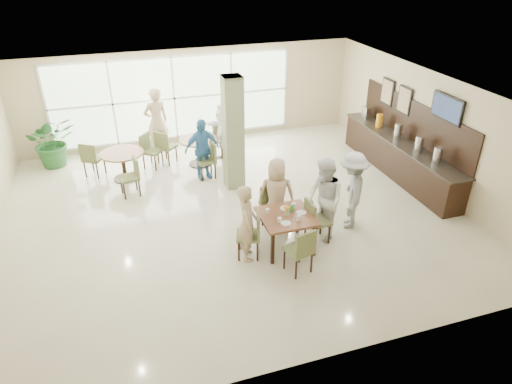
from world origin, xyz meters
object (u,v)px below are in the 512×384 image
object	(u,v)px
teen_far	(276,194)
adult_a	(202,149)
adult_standing	(157,122)
adult_b	(224,133)
teen_left	(247,223)
potted_plant	(52,141)
round_table_right	(199,146)
buffet_counter	(399,155)
teen_standing	(352,190)
round_table_left	(123,159)
teen_right	(324,200)
main_table	(286,219)

from	to	relation	value
teen_far	adult_a	xyz separation A→B (m)	(-1.00, 2.79, 0.00)
teen_far	adult_standing	size ratio (longest dim) A/B	0.82
adult_standing	adult_b	bearing A→B (deg)	133.17
teen_far	adult_b	world-z (taller)	adult_b
teen_left	adult_standing	size ratio (longest dim) A/B	0.81
adult_standing	potted_plant	bearing A→B (deg)	-16.28
round_table_right	teen_far	distance (m)	3.74
teen_left	buffet_counter	bearing A→B (deg)	-55.08
teen_standing	adult_standing	world-z (taller)	adult_standing
round_table_left	teen_right	world-z (taller)	teen_right
potted_plant	main_table	bearing A→B (deg)	-50.37
round_table_right	adult_b	size ratio (longest dim) A/B	0.62
teen_standing	buffet_counter	bearing A→B (deg)	155.38
adult_b	adult_a	bearing A→B (deg)	-54.28
teen_standing	teen_right	bearing A→B (deg)	-44.29
round_table_left	adult_b	bearing A→B (deg)	6.38
teen_left	adult_standing	distance (m)	5.66
round_table_right	adult_b	distance (m)	0.78
buffet_counter	adult_standing	world-z (taller)	buffet_counter
potted_plant	adult_b	distance (m)	4.66
round_table_left	adult_b	xyz separation A→B (m)	(2.77, 0.31, 0.27)
adult_a	adult_standing	world-z (taller)	adult_standing
adult_standing	teen_standing	bearing A→B (deg)	108.97
potted_plant	adult_standing	xyz separation A→B (m)	(2.82, -0.09, 0.27)
main_table	adult_b	bearing A→B (deg)	91.44
main_table	teen_left	distance (m)	0.84
round_table_left	teen_far	size ratio (longest dim) A/B	0.69
main_table	round_table_left	distance (m)	5.03
buffet_counter	teen_far	xyz separation A→B (m)	(-3.95, -1.40, 0.24)
buffet_counter	teen_standing	size ratio (longest dim) A/B	2.75
teen_standing	adult_b	world-z (taller)	teen_standing
teen_left	adult_b	distance (m)	4.56
teen_right	teen_standing	bearing A→B (deg)	103.19
round_table_left	buffet_counter	xyz separation A→B (m)	(6.91, -1.93, -0.02)
adult_b	teen_far	bearing A→B (deg)	-7.82
teen_right	teen_standing	world-z (taller)	teen_right
buffet_counter	teen_far	world-z (taller)	buffet_counter
potted_plant	adult_a	world-z (taller)	adult_a
teen_standing	adult_standing	size ratio (longest dim) A/B	0.88
potted_plant	teen_standing	distance (m)	8.14
round_table_left	adult_b	world-z (taller)	adult_b
main_table	round_table_right	distance (m)	4.48
main_table	adult_b	size ratio (longest dim) A/B	0.62
round_table_right	potted_plant	size ratio (longest dim) A/B	0.74
main_table	teen_left	bearing A→B (deg)	-174.82
round_table_left	adult_standing	bearing A→B (deg)	52.20
buffet_counter	teen_right	bearing A→B (deg)	-146.84
teen_right	adult_a	bearing A→B (deg)	-157.29
teen_right	teen_standing	size ratio (longest dim) A/B	1.04
main_table	teen_left	size ratio (longest dim) A/B	0.66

